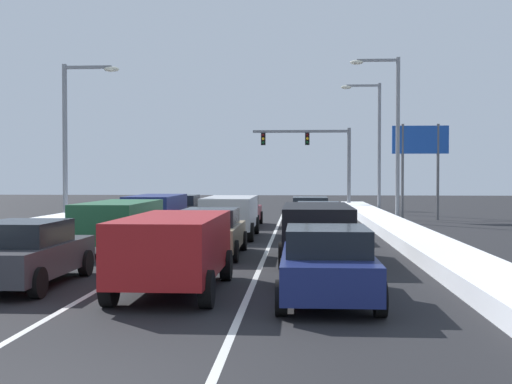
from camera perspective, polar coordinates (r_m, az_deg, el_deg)
ground_plane at (r=25.10m, az=-2.64°, el=-4.40°), size 120.00×120.00×0.00m
lane_stripe_between_right_lane_and_center_lane at (r=29.32m, az=1.62°, el=-3.55°), size 0.14×48.13×0.01m
lane_stripe_between_center_lane_and_left_lane at (r=29.64m, az=-4.97°, el=-3.50°), size 0.14×48.13×0.01m
snow_bank_right_shoulder at (r=29.59m, az=11.95°, el=-3.10°), size 1.75×48.13×0.46m
snow_bank_left_shoulder at (r=30.86m, az=-14.76°, el=-2.57°), size 2.09×48.13×0.84m
sedan_navy_right_lane_nearest at (r=13.60m, az=6.16°, el=-6.15°), size 2.00×4.50×1.51m
suv_black_right_lane_second at (r=19.66m, az=5.28°, el=-3.06°), size 2.16×4.90×1.67m
sedan_gray_right_lane_third at (r=26.03m, az=5.42°, el=-2.51°), size 2.00×4.50×1.51m
sedan_white_right_lane_fourth at (r=32.12m, az=4.68°, el=-1.76°), size 2.00×4.50×1.51m
suv_red_center_lane_nearest at (r=14.58m, az=-7.08°, el=-4.64°), size 2.16×4.90×1.67m
sedan_tan_center_lane_second at (r=21.02m, az=-3.89°, el=-3.45°), size 2.00×4.50×1.51m
suv_silver_center_lane_third at (r=27.17m, az=-2.24°, el=-1.81°), size 2.16×4.90×1.67m
sedan_maroon_center_lane_fourth at (r=33.30m, az=-1.30°, el=-1.64°), size 2.00×4.50×1.51m
sedan_charcoal_left_lane_nearest at (r=16.19m, az=-19.27°, el=-5.00°), size 2.00×4.50×1.51m
suv_green_left_lane_second at (r=22.63m, az=-11.72°, el=-2.49°), size 2.16×4.90×1.67m
suv_navy_left_lane_third at (r=29.71m, az=-8.62°, el=-1.54°), size 2.16×4.90×1.67m
sedan_black_left_lane_fourth at (r=35.48m, az=-6.41°, el=-1.46°), size 2.00×4.50×1.51m
traffic_light_gantry at (r=51.11m, az=5.42°, el=3.62°), size 7.54×0.47×6.20m
street_lamp_right_near at (r=36.19m, az=11.61°, el=5.69°), size 2.66×0.36×8.86m
street_lamp_right_mid at (r=44.86m, az=10.16°, el=4.76°), size 2.66×0.36×8.69m
street_lamp_left_mid at (r=31.54m, az=-15.52°, el=5.14°), size 2.66×0.36×7.65m
roadside_sign_right at (r=38.98m, az=14.00°, el=3.55°), size 3.20×0.16×5.50m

